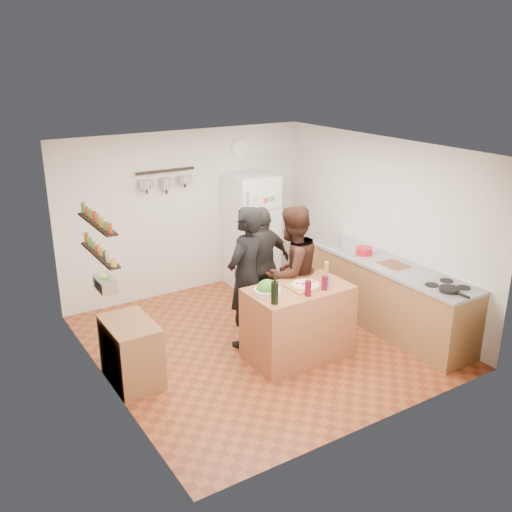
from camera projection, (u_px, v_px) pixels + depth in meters
room_shell at (244, 242)px, 7.34m from camera, size 4.20×4.20×4.20m
prep_island at (298, 322)px, 6.95m from camera, size 1.25×0.72×0.91m
pizza_board at (305, 286)px, 6.82m from camera, size 0.42×0.34×0.02m
pizza at (305, 285)px, 6.81m from camera, size 0.34×0.34×0.02m
salad_bowl at (267, 291)px, 6.61m from camera, size 0.31×0.31×0.06m
wine_bottle at (275, 293)px, 6.32m from camera, size 0.08×0.08×0.26m
wine_glass_near at (308, 288)px, 6.55m from camera, size 0.08×0.08×0.18m
wine_glass_far at (324, 283)px, 6.72m from camera, size 0.07×0.07×0.17m
pepper_mill at (326, 272)px, 7.03m from camera, size 0.06×0.06×0.19m
salt_canister at (325, 281)px, 6.83m from camera, size 0.08×0.08×0.13m
person_left at (246, 277)px, 7.11m from camera, size 0.79×0.69×1.82m
person_center at (292, 272)px, 7.35m from camera, size 0.96×0.81×1.76m
person_back at (262, 265)px, 7.77m from camera, size 1.02×0.56×1.64m
counter_run at (388, 296)px, 7.72m from camera, size 0.63×2.63×0.90m
stove_top at (448, 287)px, 6.80m from camera, size 0.60×0.62×0.02m
skillet at (449, 289)px, 6.66m from camera, size 0.23×0.23×0.05m
sink at (348, 246)px, 8.24m from camera, size 0.50×0.80×0.03m
cutting_board at (394, 266)px, 7.51m from camera, size 0.30×0.40×0.02m
red_bowl at (364, 251)px, 7.89m from camera, size 0.23×0.23×0.10m
fridge at (251, 231)px, 9.02m from camera, size 0.70×0.68×1.80m
wall_clock at (240, 149)px, 8.87m from camera, size 0.30×0.03×0.30m
spice_shelf_lower at (100, 255)px, 6.14m from camera, size 0.12×1.00×0.02m
spice_shelf_upper at (97, 224)px, 6.02m from camera, size 0.12×1.00×0.02m
produce_basket at (105, 284)px, 6.27m from camera, size 0.18×0.35×0.14m
side_table at (131, 352)px, 6.44m from camera, size 0.50×0.80×0.73m
pot_rack at (165, 171)px, 8.22m from camera, size 0.90×0.04×0.04m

